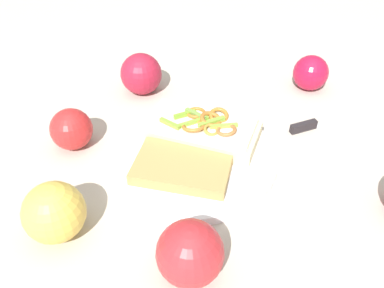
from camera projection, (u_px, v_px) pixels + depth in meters
name	position (u px, v px, depth m)	size (l,w,h in m)	color
ground_plane	(192.00, 160.00, 0.64)	(2.00, 2.00, 0.00)	#BCB0A1
plate	(192.00, 157.00, 0.64)	(0.27, 0.27, 0.01)	white
sandwich	(201.00, 129.00, 0.66)	(0.09, 0.19, 0.05)	beige
bread_slice_side	(182.00, 167.00, 0.60)	(0.14, 0.09, 0.02)	#A98B4F
apple_1	(190.00, 253.00, 0.46)	(0.08, 0.08, 0.08)	red
apple_2	(54.00, 212.00, 0.51)	(0.08, 0.08, 0.08)	#E1BD4C
apple_3	(71.00, 129.00, 0.65)	(0.07, 0.07, 0.07)	red
apple_4	(141.00, 74.00, 0.78)	(0.08, 0.08, 0.08)	#AC1D34
apple_5	(311.00, 73.00, 0.79)	(0.07, 0.07, 0.07)	#B71436
knife	(310.00, 125.00, 0.71)	(0.09, 0.10, 0.02)	silver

